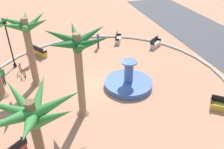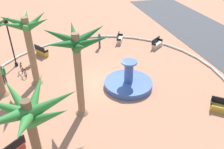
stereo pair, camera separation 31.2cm
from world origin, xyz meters
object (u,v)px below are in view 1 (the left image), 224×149
(bench_southeast, at_px, (40,52))
(person_cyclist_photo, at_px, (2,75))
(fountain, at_px, (128,83))
(lamppost, at_px, (9,40))
(bench_southwest, at_px, (155,44))
(bicycle_red_frame, at_px, (22,71))
(bench_west, at_px, (118,39))
(palm_tree_mid_plaza, at_px, (78,54))
(person_cyclist_helmet, at_px, (29,56))
(palm_tree_by_curb, at_px, (32,120))
(bench_east, at_px, (222,106))
(palm_tree_far_side, at_px, (27,37))
(person_pedestrian_stroll, at_px, (98,40))

(bench_southeast, bearing_deg, person_cyclist_photo, -34.08)
(fountain, relative_size, lamppost, 0.83)
(bench_southwest, height_order, bicycle_red_frame, bench_southwest)
(fountain, relative_size, bench_west, 2.29)
(bench_southwest, relative_size, person_cyclist_photo, 0.98)
(lamppost, bearing_deg, fountain, 56.56)
(palm_tree_mid_plaza, relative_size, lamppost, 1.32)
(fountain, distance_m, palm_tree_mid_plaza, 6.20)
(bench_west, height_order, bench_southwest, same)
(lamppost, xyz_separation_m, person_cyclist_helmet, (0.01, 1.39, -1.75))
(person_cyclist_photo, bearing_deg, fountain, 71.82)
(palm_tree_by_curb, xyz_separation_m, bicycle_red_frame, (-10.74, -1.44, -3.60))
(bench_east, height_order, bench_southwest, same)
(bench_west, bearing_deg, palm_tree_by_curb, -29.51)
(palm_tree_far_side, bearing_deg, bicycle_red_frame, -147.44)
(fountain, height_order, palm_tree_by_curb, palm_tree_by_curb)
(palm_tree_far_side, xyz_separation_m, lamppost, (-3.39, -1.82, -1.37))
(palm_tree_far_side, bearing_deg, bench_east, 60.14)
(palm_tree_far_side, height_order, bicycle_red_frame, palm_tree_far_side)
(palm_tree_mid_plaza, relative_size, palm_tree_far_side, 1.05)
(person_cyclist_photo, bearing_deg, palm_tree_mid_plaza, 45.69)
(fountain, bearing_deg, bicycle_red_frame, -117.18)
(bench_west, bearing_deg, fountain, -12.29)
(palm_tree_far_side, bearing_deg, palm_tree_mid_plaza, 32.57)
(fountain, bearing_deg, bench_west, 167.71)
(palm_tree_by_curb, distance_m, lamppost, 12.66)
(bench_west, xyz_separation_m, person_pedestrian_stroll, (0.84, -2.45, 0.59))
(bench_southwest, relative_size, person_cyclist_helmet, 0.96)
(palm_tree_mid_plaza, height_order, bench_east, palm_tree_mid_plaza)
(fountain, xyz_separation_m, person_pedestrian_stroll, (-7.61, -0.61, 0.62))
(palm_tree_far_side, distance_m, person_cyclist_photo, 4.08)
(fountain, relative_size, palm_tree_mid_plaza, 0.63)
(person_pedestrian_stroll, bearing_deg, person_cyclist_helmet, -75.17)
(fountain, height_order, person_pedestrian_stroll, fountain)
(fountain, xyz_separation_m, palm_tree_far_side, (-2.43, -7.00, 3.72))
(palm_tree_by_curb, bearing_deg, person_pedestrian_stroll, 156.89)
(palm_tree_far_side, height_order, bench_west, palm_tree_far_side)
(person_cyclist_helmet, bearing_deg, palm_tree_mid_plaza, 22.96)
(palm_tree_by_curb, relative_size, bicycle_red_frame, 3.16)
(palm_tree_far_side, xyz_separation_m, bench_west, (-6.02, 8.84, -3.69))
(palm_tree_by_curb, distance_m, person_cyclist_photo, 10.57)
(bench_west, height_order, person_pedestrian_stroll, person_pedestrian_stroll)
(palm_tree_mid_plaza, xyz_separation_m, bench_southeast, (-9.75, -2.50, -4.12))
(palm_tree_far_side, relative_size, bench_southeast, 3.58)
(bicycle_red_frame, bearing_deg, palm_tree_mid_plaza, 32.57)
(fountain, bearing_deg, lamppost, -123.44)
(bench_west, relative_size, person_pedestrian_stroll, 1.00)
(bench_southwest, bearing_deg, person_pedestrian_stroll, -103.90)
(palm_tree_by_curb, relative_size, bench_west, 3.11)
(fountain, xyz_separation_m, bench_east, (4.57, 5.19, 0.03))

